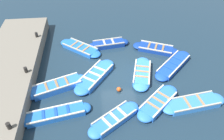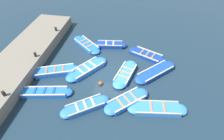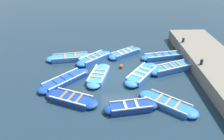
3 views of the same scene
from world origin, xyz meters
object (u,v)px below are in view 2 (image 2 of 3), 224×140
at_px(boat_tucked, 156,72).
at_px(bollard_mid_south, 56,29).
at_px(boat_centre, 55,72).
at_px(boat_far_corner, 127,101).
at_px(boat_broadside, 86,45).
at_px(bollard_north, 4,94).
at_px(boat_bow_out, 157,109).
at_px(boat_drifting, 85,106).
at_px(boat_inner_gap, 87,69).
at_px(buoy_orange_near, 100,83).
at_px(boat_stern_in, 110,45).
at_px(bollard_mid_north, 35,55).
at_px(boat_near_quay, 147,55).
at_px(boat_alongside, 125,74).
at_px(boat_end_of_row, 45,92).

height_order(boat_tucked, bollard_mid_south, bollard_mid_south).
distance_m(boat_centre, boat_far_corner, 5.95).
distance_m(boat_broadside, bollard_north, 7.82).
distance_m(boat_bow_out, bollard_north, 9.47).
bearing_deg(bollard_mid_south, boat_far_corner, -40.82).
height_order(boat_drifting, bollard_mid_south, bollard_mid_south).
height_order(boat_far_corner, bollard_mid_south, bollard_mid_south).
bearing_deg(boat_broadside, boat_inner_gap, -73.07).
distance_m(boat_tucked, buoy_orange_near, 4.31).
bearing_deg(boat_stern_in, boat_centre, -129.26).
bearing_deg(bollard_mid_north, bollard_north, -90.00).
bearing_deg(boat_inner_gap, boat_bow_out, -27.47).
height_order(boat_drifting, boat_broadside, boat_drifting).
relative_size(boat_stern_in, boat_broadside, 0.96).
bearing_deg(boat_broadside, boat_drifting, -74.43).
distance_m(boat_far_corner, boat_near_quay, 5.23).
bearing_deg(bollard_north, boat_broadside, 66.79).
distance_m(boat_far_corner, boat_inner_gap, 4.22).
distance_m(bollard_mid_north, buoy_orange_near, 5.61).
distance_m(boat_stern_in, boat_far_corner, 6.41).
relative_size(boat_stern_in, bollard_north, 9.07).
distance_m(boat_drifting, bollard_mid_south, 8.81).
xyz_separation_m(boat_bow_out, bollard_mid_south, (-9.35, 6.65, 0.90)).
distance_m(boat_inner_gap, bollard_mid_north, 4.13).
bearing_deg(bollard_mid_south, boat_centre, -69.21).
distance_m(boat_drifting, boat_far_corner, 2.67).
distance_m(boat_alongside, bollard_north, 8.11).
distance_m(boat_bow_out, boat_inner_gap, 5.99).
bearing_deg(boat_centre, boat_near_quay, 25.80).
bearing_deg(boat_drifting, bollard_north, -173.62).
bearing_deg(boat_near_quay, boat_end_of_row, -141.54).
relative_size(boat_centre, bollard_north, 10.74).
distance_m(boat_end_of_row, boat_inner_gap, 3.51).
xyz_separation_m(boat_tucked, boat_alongside, (-2.25, -0.58, -0.01)).
bearing_deg(boat_bow_out, boat_alongside, 129.95).
distance_m(boat_far_corner, bollard_mid_north, 7.88).
xyz_separation_m(boat_end_of_row, boat_centre, (-0.12, 2.03, 0.04)).
bearing_deg(bollard_mid_north, boat_end_of_row, -55.70).
distance_m(boat_tucked, boat_broadside, 6.75).
relative_size(boat_centre, boat_broadside, 1.13).
bearing_deg(boat_near_quay, bollard_north, -142.85).
distance_m(boat_tucked, bollard_north, 10.36).
distance_m(boat_stern_in, boat_alongside, 3.94).
bearing_deg(buoy_orange_near, boat_centre, 171.66).
bearing_deg(boat_near_quay, bollard_mid_north, -163.18).
distance_m(boat_end_of_row, bollard_north, 2.38).
xyz_separation_m(boat_stern_in, bollard_mid_north, (-5.19, -3.50, 0.88)).
distance_m(boat_bow_out, boat_tucked, 3.35).
height_order(boat_stern_in, boat_near_quay, boat_stern_in).
bearing_deg(boat_alongside, bollard_mid_south, 151.08).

